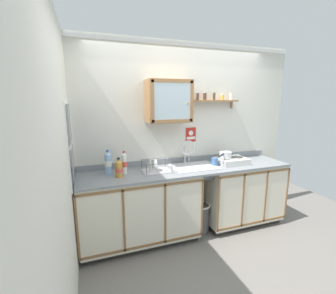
% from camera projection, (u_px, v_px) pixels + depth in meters
% --- Properties ---
extents(floor, '(5.89, 5.89, 0.00)m').
position_uv_depth(floor, '(197.00, 242.00, 3.04)').
color(floor, slate).
rests_on(floor, ground).
extents(back_wall, '(3.49, 0.07, 2.59)m').
position_uv_depth(back_wall, '(180.00, 137.00, 3.32)').
color(back_wall, silver).
rests_on(back_wall, ground).
extents(side_wall_left, '(0.05, 3.38, 2.59)m').
position_uv_depth(side_wall_left, '(63.00, 163.00, 2.00)').
color(side_wall_left, silver).
rests_on(side_wall_left, ground).
extents(lower_cabinet_run, '(1.50, 0.61, 0.90)m').
position_uv_depth(lower_cabinet_run, '(140.00, 209.00, 2.98)').
color(lower_cabinet_run, black).
rests_on(lower_cabinet_run, ground).
extents(lower_cabinet_run_right, '(1.16, 0.61, 0.90)m').
position_uv_depth(lower_cabinet_run_right, '(241.00, 193.00, 3.48)').
color(lower_cabinet_run_right, black).
rests_on(lower_cabinet_run_right, ground).
extents(countertop, '(2.85, 0.63, 0.03)m').
position_uv_depth(countertop, '(189.00, 169.00, 3.10)').
color(countertop, gray).
rests_on(countertop, lower_cabinet_run).
extents(backsplash, '(2.85, 0.02, 0.08)m').
position_uv_depth(backsplash, '(181.00, 160.00, 3.36)').
color(backsplash, gray).
rests_on(backsplash, countertop).
extents(sink, '(0.60, 0.48, 0.47)m').
position_uv_depth(sink, '(193.00, 168.00, 3.17)').
color(sink, silver).
rests_on(sink, countertop).
extents(hot_plate_stove, '(0.41, 0.31, 0.09)m').
position_uv_depth(hot_plate_stove, '(232.00, 161.00, 3.29)').
color(hot_plate_stove, silver).
rests_on(hot_plate_stove, countertop).
extents(saucepan, '(0.29, 0.26, 0.09)m').
position_uv_depth(saucepan, '(225.00, 155.00, 3.26)').
color(saucepan, silver).
rests_on(saucepan, hot_plate_stove).
extents(bottle_opaque_white_0, '(0.07, 0.07, 0.28)m').
position_uv_depth(bottle_opaque_white_0, '(124.00, 163.00, 2.86)').
color(bottle_opaque_white_0, white).
rests_on(bottle_opaque_white_0, countertop).
extents(bottle_juice_amber_1, '(0.09, 0.09, 0.23)m').
position_uv_depth(bottle_juice_amber_1, '(119.00, 168.00, 2.73)').
color(bottle_juice_amber_1, gold).
rests_on(bottle_juice_amber_1, countertop).
extents(bottle_water_blue_2, '(0.08, 0.08, 0.31)m').
position_uv_depth(bottle_water_blue_2, '(108.00, 163.00, 2.81)').
color(bottle_water_blue_2, '#8CB7E0').
rests_on(bottle_water_blue_2, countertop).
extents(dish_rack, '(0.35, 0.28, 0.16)m').
position_uv_depth(dish_rack, '(156.00, 169.00, 2.95)').
color(dish_rack, '#B2B2B7').
rests_on(dish_rack, countertop).
extents(mug, '(0.09, 0.13, 0.11)m').
position_uv_depth(mug, '(214.00, 162.00, 3.20)').
color(mug, '#3F6699').
rests_on(mug, countertop).
extents(wall_cabinet, '(0.57, 0.32, 0.54)m').
position_uv_depth(wall_cabinet, '(169.00, 101.00, 2.98)').
color(wall_cabinet, '#996B42').
extents(spice_shelf, '(0.72, 0.14, 0.23)m').
position_uv_depth(spice_shelf, '(214.00, 100.00, 3.28)').
color(spice_shelf, '#996B42').
extents(warning_sign, '(0.15, 0.01, 0.20)m').
position_uv_depth(warning_sign, '(191.00, 135.00, 3.34)').
color(warning_sign, '#B2261E').
extents(window, '(0.03, 0.58, 0.90)m').
position_uv_depth(window, '(70.00, 145.00, 2.48)').
color(window, '#262D38').
extents(trash_bin, '(0.25, 0.25, 0.41)m').
position_uv_depth(trash_bin, '(201.00, 218.00, 3.25)').
color(trash_bin, '#4C4C51').
rests_on(trash_bin, ground).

